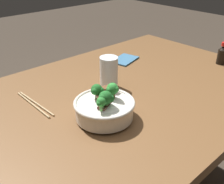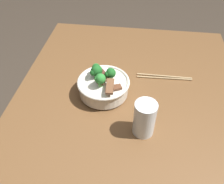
% 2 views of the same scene
% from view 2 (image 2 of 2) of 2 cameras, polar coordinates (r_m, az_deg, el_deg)
% --- Properties ---
extents(dining_table, '(1.44, 0.93, 0.75)m').
position_cam_2_polar(dining_table, '(0.92, 2.98, -12.11)').
color(dining_table, brown).
rests_on(dining_table, ground).
extents(rice_bowl, '(0.21, 0.21, 0.13)m').
position_cam_2_polar(rice_bowl, '(0.94, -2.09, 1.77)').
color(rice_bowl, silver).
rests_on(rice_bowl, dining_table).
extents(drinking_glass, '(0.07, 0.07, 0.13)m').
position_cam_2_polar(drinking_glass, '(0.81, 7.75, -6.54)').
color(drinking_glass, white).
rests_on(drinking_glass, dining_table).
extents(chopsticks_pair, '(0.03, 0.24, 0.01)m').
position_cam_2_polar(chopsticks_pair, '(1.06, 12.43, 3.52)').
color(chopsticks_pair, tan).
rests_on(chopsticks_pair, dining_table).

